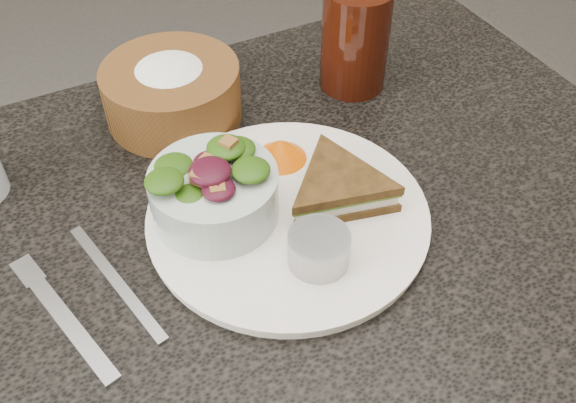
# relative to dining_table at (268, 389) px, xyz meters

# --- Properties ---
(dining_table) EXTENTS (1.00, 0.70, 0.75)m
(dining_table) POSITION_rel_dining_table_xyz_m (0.00, 0.00, 0.00)
(dining_table) COLOR black
(dining_table) RESTS_ON floor
(dinner_plate) EXTENTS (0.31, 0.31, 0.01)m
(dinner_plate) POSITION_rel_dining_table_xyz_m (0.03, -0.01, 0.38)
(dinner_plate) COLOR white
(dinner_plate) RESTS_ON dining_table
(sandwich) EXTENTS (0.17, 0.17, 0.04)m
(sandwich) POSITION_rel_dining_table_xyz_m (0.09, -0.02, 0.41)
(sandwich) COLOR #513516
(sandwich) RESTS_ON dinner_plate
(salad_bowl) EXTENTS (0.18, 0.18, 0.08)m
(salad_bowl) POSITION_rel_dining_table_xyz_m (-0.04, 0.03, 0.43)
(salad_bowl) COLOR #A9B9B3
(salad_bowl) RESTS_ON dinner_plate
(dressing_ramekin) EXTENTS (0.07, 0.07, 0.04)m
(dressing_ramekin) POSITION_rel_dining_table_xyz_m (0.03, -0.08, 0.41)
(dressing_ramekin) COLOR gray
(dressing_ramekin) RESTS_ON dinner_plate
(orange_wedge) EXTENTS (0.09, 0.09, 0.03)m
(orange_wedge) POSITION_rel_dining_table_xyz_m (0.06, 0.07, 0.40)
(orange_wedge) COLOR #EC5B00
(orange_wedge) RESTS_ON dinner_plate
(fork) EXTENTS (0.06, 0.17, 0.00)m
(fork) POSITION_rel_dining_table_xyz_m (-0.22, -0.03, 0.38)
(fork) COLOR #A8A9AB
(fork) RESTS_ON dining_table
(knife) EXTENTS (0.05, 0.18, 0.00)m
(knife) POSITION_rel_dining_table_xyz_m (-0.17, -0.01, 0.38)
(knife) COLOR #A4A7AB
(knife) RESTS_ON dining_table
(bread_basket) EXTENTS (0.22, 0.22, 0.10)m
(bread_basket) POSITION_rel_dining_table_xyz_m (-0.02, 0.23, 0.42)
(bread_basket) COLOR brown
(bread_basket) RESTS_ON dining_table
(cola_glass) EXTENTS (0.10, 0.10, 0.15)m
(cola_glass) POSITION_rel_dining_table_xyz_m (0.23, 0.18, 0.45)
(cola_glass) COLOR black
(cola_glass) RESTS_ON dining_table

